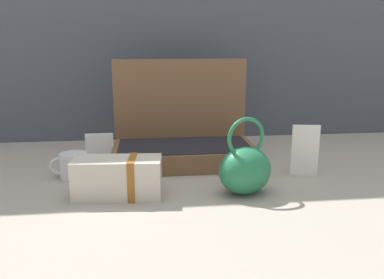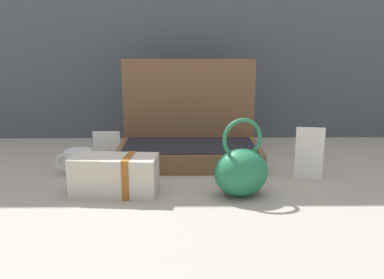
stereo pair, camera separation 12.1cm
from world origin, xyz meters
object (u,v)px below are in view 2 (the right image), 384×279
object	(u,v)px
teal_pouch_handbag	(241,171)
poster_card_right	(107,147)
info_card_left	(309,154)
coffee_mug	(78,162)
cream_toiletry_bag	(116,175)
open_suitcase	(189,138)

from	to	relation	value
teal_pouch_handbag	poster_card_right	xyz separation A→B (m)	(-0.44, 0.32, -0.02)
poster_card_right	info_card_left	bearing A→B (deg)	-16.59
teal_pouch_handbag	coffee_mug	world-z (taller)	teal_pouch_handbag
cream_toiletry_bag	poster_card_right	size ratio (longest dim) A/B	2.18
teal_pouch_handbag	cream_toiletry_bag	distance (m)	0.36
coffee_mug	poster_card_right	size ratio (longest dim) A/B	1.05
coffee_mug	info_card_left	xyz separation A→B (m)	(0.74, -0.07, 0.04)
poster_card_right	coffee_mug	bearing A→B (deg)	-119.75
coffee_mug	open_suitcase	bearing A→B (deg)	22.46
teal_pouch_handbag	info_card_left	bearing A→B (deg)	29.77
teal_pouch_handbag	cream_toiletry_bag	bearing A→B (deg)	176.88
teal_pouch_handbag	poster_card_right	world-z (taller)	teal_pouch_handbag
open_suitcase	info_card_left	size ratio (longest dim) A/B	2.97
open_suitcase	coffee_mug	size ratio (longest dim) A/B	4.15
coffee_mug	poster_card_right	bearing A→B (deg)	60.84
poster_card_right	open_suitcase	bearing A→B (deg)	4.42
open_suitcase	cream_toiletry_bag	xyz separation A→B (m)	(-0.21, -0.33, -0.03)
cream_toiletry_bag	teal_pouch_handbag	bearing A→B (deg)	-3.12
coffee_mug	poster_card_right	world-z (taller)	poster_card_right
cream_toiletry_bag	coffee_mug	distance (m)	0.24
open_suitcase	info_card_left	bearing A→B (deg)	-30.25
cream_toiletry_bag	poster_card_right	distance (m)	0.32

